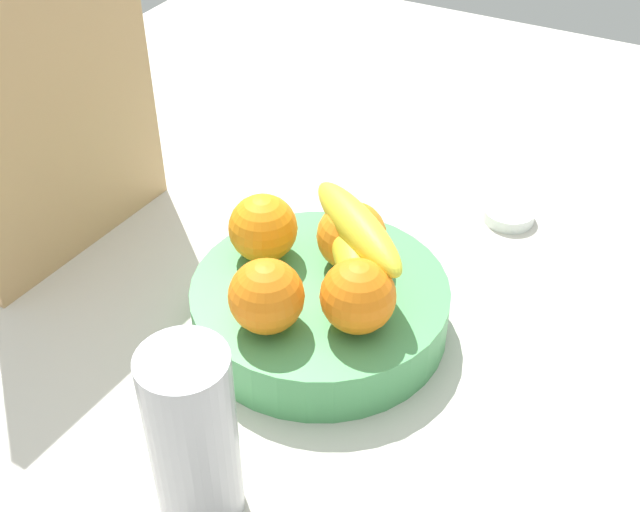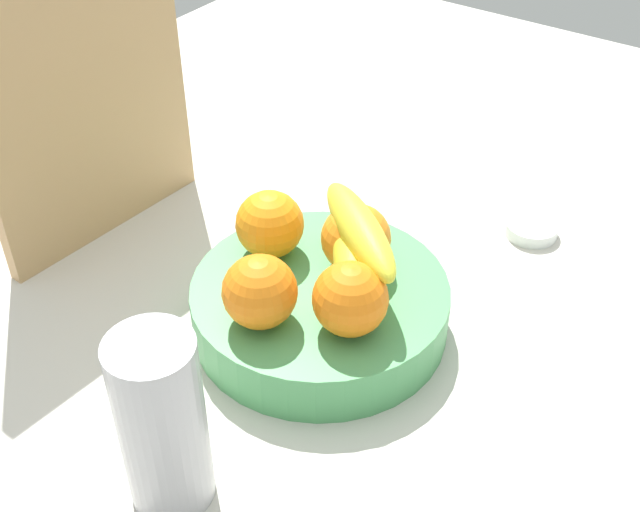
{
  "view_description": "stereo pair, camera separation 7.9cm",
  "coord_description": "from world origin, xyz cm",
  "px_view_note": "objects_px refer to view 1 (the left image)",
  "views": [
    {
      "loc": [
        -58.9,
        -32.67,
        60.21
      ],
      "look_at": [
        -2.23,
        -2.28,
        9.68
      ],
      "focal_mm": 45.51,
      "sensor_mm": 36.0,
      "label": 1
    },
    {
      "loc": [
        -54.76,
        -39.38,
        60.21
      ],
      "look_at": [
        -2.23,
        -2.28,
        9.68
      ],
      "focal_mm": 45.51,
      "sensor_mm": 36.0,
      "label": 2
    }
  ],
  "objects_px": {
    "orange_back_left": "(263,228)",
    "fruit_bowl": "(320,307)",
    "banana_bunch": "(355,247)",
    "thermos_tumbler": "(193,438)",
    "orange_front_left": "(266,296)",
    "cutting_board": "(59,110)",
    "orange_front_right": "(358,296)",
    "orange_center": "(352,236)",
    "jar_lid": "(509,214)"
  },
  "relations": [
    {
      "from": "orange_front_left",
      "to": "thermos_tumbler",
      "type": "xyz_separation_m",
      "value": [
        -0.17,
        -0.03,
        -0.01
      ]
    },
    {
      "from": "fruit_bowl",
      "to": "banana_bunch",
      "type": "bearing_deg",
      "value": -43.16
    },
    {
      "from": "fruit_bowl",
      "to": "banana_bunch",
      "type": "xyz_separation_m",
      "value": [
        0.03,
        -0.03,
        0.07
      ]
    },
    {
      "from": "orange_front_right",
      "to": "jar_lid",
      "type": "relative_size",
      "value": 1.14
    },
    {
      "from": "orange_front_right",
      "to": "orange_center",
      "type": "bearing_deg",
      "value": 30.07
    },
    {
      "from": "orange_back_left",
      "to": "banana_bunch",
      "type": "height_order",
      "value": "banana_bunch"
    },
    {
      "from": "orange_front_left",
      "to": "banana_bunch",
      "type": "height_order",
      "value": "banana_bunch"
    },
    {
      "from": "orange_center",
      "to": "thermos_tumbler",
      "type": "height_order",
      "value": "thermos_tumbler"
    },
    {
      "from": "orange_back_left",
      "to": "fruit_bowl",
      "type": "bearing_deg",
      "value": -102.29
    },
    {
      "from": "orange_front_left",
      "to": "jar_lid",
      "type": "bearing_deg",
      "value": -20.32
    },
    {
      "from": "fruit_bowl",
      "to": "cutting_board",
      "type": "xyz_separation_m",
      "value": [
        -0.0,
        0.32,
        0.15
      ]
    },
    {
      "from": "orange_back_left",
      "to": "thermos_tumbler",
      "type": "distance_m",
      "value": 0.28
    },
    {
      "from": "fruit_bowl",
      "to": "orange_center",
      "type": "bearing_deg",
      "value": -12.99
    },
    {
      "from": "orange_center",
      "to": "cutting_board",
      "type": "height_order",
      "value": "cutting_board"
    },
    {
      "from": "orange_back_left",
      "to": "jar_lid",
      "type": "height_order",
      "value": "orange_back_left"
    },
    {
      "from": "banana_bunch",
      "to": "cutting_board",
      "type": "xyz_separation_m",
      "value": [
        -0.03,
        0.35,
        0.08
      ]
    },
    {
      "from": "banana_bunch",
      "to": "orange_front_right",
      "type": "bearing_deg",
      "value": -150.93
    },
    {
      "from": "jar_lid",
      "to": "orange_front_left",
      "type": "bearing_deg",
      "value": 159.68
    },
    {
      "from": "orange_front_left",
      "to": "cutting_board",
      "type": "height_order",
      "value": "cutting_board"
    },
    {
      "from": "orange_front_left",
      "to": "banana_bunch",
      "type": "distance_m",
      "value": 0.11
    },
    {
      "from": "cutting_board",
      "to": "thermos_tumbler",
      "type": "xyz_separation_m",
      "value": [
        -0.24,
        -0.34,
        -0.09
      ]
    },
    {
      "from": "orange_center",
      "to": "cutting_board",
      "type": "relative_size",
      "value": 0.21
    },
    {
      "from": "banana_bunch",
      "to": "cutting_board",
      "type": "relative_size",
      "value": 0.5
    },
    {
      "from": "orange_center",
      "to": "jar_lid",
      "type": "relative_size",
      "value": 1.14
    },
    {
      "from": "fruit_bowl",
      "to": "orange_center",
      "type": "xyz_separation_m",
      "value": [
        0.05,
        -0.01,
        0.07
      ]
    },
    {
      "from": "orange_front_right",
      "to": "orange_center",
      "type": "xyz_separation_m",
      "value": [
        0.08,
        0.05,
        0.0
      ]
    },
    {
      "from": "orange_front_right",
      "to": "cutting_board",
      "type": "height_order",
      "value": "cutting_board"
    },
    {
      "from": "orange_center",
      "to": "banana_bunch",
      "type": "bearing_deg",
      "value": -147.24
    },
    {
      "from": "cutting_board",
      "to": "orange_center",
      "type": "bearing_deg",
      "value": -78.33
    },
    {
      "from": "orange_center",
      "to": "banana_bunch",
      "type": "distance_m",
      "value": 0.03
    },
    {
      "from": "orange_center",
      "to": "thermos_tumbler",
      "type": "xyz_separation_m",
      "value": [
        -0.29,
        -0.01,
        -0.01
      ]
    },
    {
      "from": "jar_lid",
      "to": "orange_center",
      "type": "bearing_deg",
      "value": 156.08
    },
    {
      "from": "thermos_tumbler",
      "to": "orange_center",
      "type": "bearing_deg",
      "value": 1.05
    },
    {
      "from": "orange_center",
      "to": "cutting_board",
      "type": "bearing_deg",
      "value": 98.46
    },
    {
      "from": "orange_front_left",
      "to": "orange_center",
      "type": "height_order",
      "value": "same"
    },
    {
      "from": "fruit_bowl",
      "to": "jar_lid",
      "type": "height_order",
      "value": "fruit_bowl"
    },
    {
      "from": "orange_back_left",
      "to": "banana_bunch",
      "type": "distance_m",
      "value": 0.1
    },
    {
      "from": "orange_back_left",
      "to": "jar_lid",
      "type": "bearing_deg",
      "value": -35.74
    },
    {
      "from": "fruit_bowl",
      "to": "thermos_tumbler",
      "type": "height_order",
      "value": "thermos_tumbler"
    },
    {
      "from": "banana_bunch",
      "to": "cutting_board",
      "type": "bearing_deg",
      "value": 94.58
    },
    {
      "from": "orange_front_right",
      "to": "banana_bunch",
      "type": "bearing_deg",
      "value": 29.07
    },
    {
      "from": "orange_back_left",
      "to": "cutting_board",
      "type": "distance_m",
      "value": 0.26
    },
    {
      "from": "fruit_bowl",
      "to": "thermos_tumbler",
      "type": "relative_size",
      "value": 1.53
    },
    {
      "from": "orange_front_left",
      "to": "orange_front_right",
      "type": "distance_m",
      "value": 0.09
    },
    {
      "from": "orange_back_left",
      "to": "cutting_board",
      "type": "bearing_deg",
      "value": 94.14
    },
    {
      "from": "fruit_bowl",
      "to": "banana_bunch",
      "type": "relative_size",
      "value": 1.52
    },
    {
      "from": "orange_center",
      "to": "orange_back_left",
      "type": "xyz_separation_m",
      "value": [
        -0.03,
        0.09,
        0.0
      ]
    },
    {
      "from": "orange_front_right",
      "to": "cutting_board",
      "type": "bearing_deg",
      "value": 85.02
    },
    {
      "from": "orange_front_right",
      "to": "thermos_tumbler",
      "type": "bearing_deg",
      "value": 168.55
    },
    {
      "from": "fruit_bowl",
      "to": "banana_bunch",
      "type": "height_order",
      "value": "banana_bunch"
    }
  ]
}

